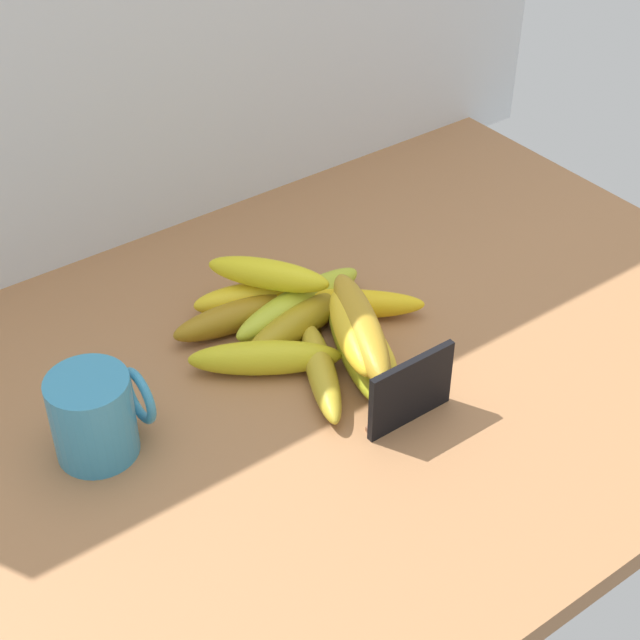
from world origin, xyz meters
TOP-DOWN VIEW (x-y plane):
  - counter_top at (0.00, 0.00)cm, footprint 110.00×76.00cm
  - chalkboard_sign at (0.12, -11.08)cm, footprint 11.00×1.80cm
  - coffee_mug at (-28.99, 4.60)cm, footprint 10.13×8.63cm
  - banana_0 at (4.18, 2.19)cm, footprint 6.76×16.54cm
  - banana_1 at (0.88, 10.66)cm, footprint 20.12×6.69cm
  - banana_2 at (5.03, 7.87)cm, footprint 18.84×15.42cm
  - banana_3 at (-8.14, 4.72)cm, footprint 16.83×13.06cm
  - banana_4 at (-1.18, 7.68)cm, footprint 17.62×6.98cm
  - banana_5 at (-2.71, 15.03)cm, footprint 15.60×9.45cm
  - banana_6 at (-4.11, -0.63)cm, footprint 10.43×16.80cm
  - banana_7 at (-6.94, 13.35)cm, footprint 15.86×5.72cm
  - banana_8 at (1.11, 0.13)cm, footprint 10.15×18.48cm
  - banana_9 at (-0.36, -0.71)cm, footprint 9.44×15.25cm
  - banana_10 at (1.20, -0.94)cm, footprint 11.91×20.05cm
  - banana_11 at (-1.56, 13.57)cm, footprint 12.19×14.49cm

SIDE VIEW (x-z plane):
  - counter_top at x=0.00cm, z-range 0.00..3.00cm
  - banana_6 at x=-4.11cm, z-range 3.00..6.28cm
  - banana_0 at x=4.18cm, z-range 3.00..6.31cm
  - banana_8 at x=1.11cm, z-range 3.00..6.65cm
  - banana_2 at x=5.03cm, z-range 3.00..6.72cm
  - banana_7 at x=-6.94cm, z-range 3.00..6.76cm
  - banana_5 at x=-2.71cm, z-range 3.00..6.98cm
  - banana_3 at x=-8.14cm, z-range 3.00..7.00cm
  - banana_4 at x=-1.18cm, z-range 3.00..7.05cm
  - banana_1 at x=0.88cm, z-range 3.00..7.22cm
  - chalkboard_sign at x=0.12cm, z-range 2.66..11.06cm
  - coffee_mug at x=-28.99cm, z-range 3.00..12.70cm
  - banana_9 at x=-0.36cm, z-range 6.65..10.28cm
  - banana_10 at x=1.20cm, z-range 6.65..10.86cm
  - banana_11 at x=-1.56cm, z-range 6.98..10.69cm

